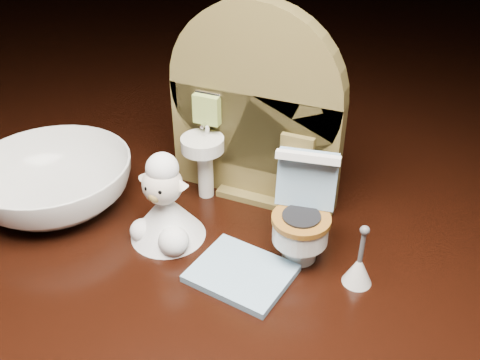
# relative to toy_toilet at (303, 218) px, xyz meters

# --- Properties ---
(backdrop_panel) EXTENTS (0.13, 0.05, 0.15)m
(backdrop_panel) POSITION_rel_toy_toilet_xyz_m (-0.06, 0.05, 0.04)
(backdrop_panel) COLOR brown
(backdrop_panel) RESTS_ON ground
(toy_toilet) EXTENTS (0.04, 0.05, 0.08)m
(toy_toilet) POSITION_rel_toy_toilet_xyz_m (0.00, 0.00, 0.00)
(toy_toilet) COLOR white
(toy_toilet) RESTS_ON ground
(bath_mat) EXTENTS (0.07, 0.06, 0.00)m
(bath_mat) POSITION_rel_toy_toilet_xyz_m (-0.03, -0.04, -0.03)
(bath_mat) COLOR #85ADCC
(bath_mat) RESTS_ON ground
(toilet_brush) EXTENTS (0.02, 0.02, 0.04)m
(toilet_brush) POSITION_rel_toy_toilet_xyz_m (0.04, -0.02, -0.02)
(toilet_brush) COLOR white
(toilet_brush) RESTS_ON ground
(plush_lamb) EXTENTS (0.05, 0.05, 0.07)m
(plush_lamb) POSITION_rel_toy_toilet_xyz_m (-0.09, -0.02, -0.00)
(plush_lamb) COLOR white
(plush_lamb) RESTS_ON ground
(ceramic_bowl) EXTENTS (0.15, 0.15, 0.04)m
(ceramic_bowl) POSITION_rel_toy_toilet_xyz_m (-0.19, -0.02, -0.01)
(ceramic_bowl) COLOR white
(ceramic_bowl) RESTS_ON ground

